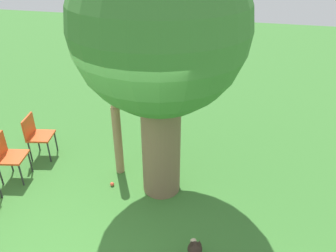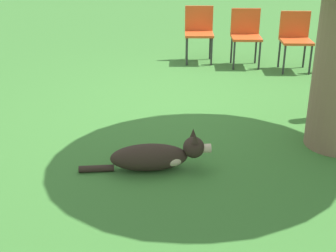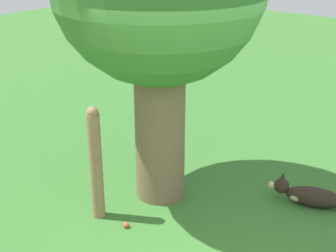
# 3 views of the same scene
# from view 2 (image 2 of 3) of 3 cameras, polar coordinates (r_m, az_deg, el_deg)

# --- Properties ---
(ground_plane) EXTENTS (30.00, 30.00, 0.00)m
(ground_plane) POSITION_cam_2_polar(r_m,az_deg,el_deg) (5.56, 4.88, 1.93)
(ground_plane) COLOR #38702D
(dog) EXTENTS (0.47, 1.14, 0.36)m
(dog) POSITION_cam_2_polar(r_m,az_deg,el_deg) (4.17, -1.33, -3.68)
(dog) COLOR #2D231C
(dog) RESTS_ON ground_plane
(red_chair_0) EXTENTS (0.50, 0.52, 0.85)m
(red_chair_0) POSITION_cam_2_polar(r_m,az_deg,el_deg) (7.49, 3.80, 11.67)
(red_chair_0) COLOR #D14C1E
(red_chair_0) RESTS_ON ground_plane
(red_chair_1) EXTENTS (0.50, 0.52, 0.85)m
(red_chair_1) POSITION_cam_2_polar(r_m,az_deg,el_deg) (7.34, 9.46, 11.16)
(red_chair_1) COLOR #D14C1E
(red_chair_1) RESTS_ON ground_plane
(red_chair_2) EXTENTS (0.50, 0.52, 0.85)m
(red_chair_2) POSITION_cam_2_polar(r_m,az_deg,el_deg) (7.26, 15.27, 10.52)
(red_chair_2) COLOR #D14C1E
(red_chair_2) RESTS_ON ground_plane
(tennis_ball) EXTENTS (0.07, 0.07, 0.07)m
(tennis_ball) POSITION_cam_2_polar(r_m,az_deg,el_deg) (5.71, 17.35, 1.86)
(tennis_ball) COLOR #E54C33
(tennis_ball) RESTS_ON ground_plane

